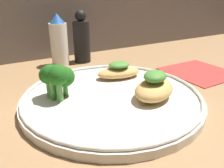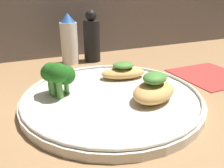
{
  "view_description": "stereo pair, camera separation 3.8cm",
  "coord_description": "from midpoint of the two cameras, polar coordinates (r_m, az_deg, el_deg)",
  "views": [
    {
      "loc": [
        -17.76,
        -30.47,
        18.14
      ],
      "look_at": [
        0.0,
        0.0,
        3.4
      ],
      "focal_mm": 35.0,
      "sensor_mm": 36.0,
      "label": 1
    },
    {
      "loc": [
        -14.36,
        -32.21,
        18.14
      ],
      "look_at": [
        0.0,
        0.0,
        3.4
      ],
      "focal_mm": 35.0,
      "sensor_mm": 36.0,
      "label": 2
    }
  ],
  "objects": [
    {
      "name": "ground_plane",
      "position": [
        0.4,
        -2.75,
        -5.24
      ],
      "size": [
        180.0,
        180.0,
        1.0
      ],
      "primitive_type": "cube",
      "color": "#936D47"
    },
    {
      "name": "plate",
      "position": [
        0.39,
        -2.79,
        -3.31
      ],
      "size": [
        31.74,
        31.74,
        2.0
      ],
      "color": "silver",
      "rests_on": "ground_plane"
    },
    {
      "name": "grilled_meat_front",
      "position": [
        0.37,
        8.11,
        -0.99
      ],
      "size": [
        10.6,
        9.36,
        4.9
      ],
      "color": "tan",
      "rests_on": "plate"
    },
    {
      "name": "grilled_meat_middle",
      "position": [
        0.46,
        -0.56,
        3.29
      ],
      "size": [
        10.04,
        6.3,
        3.48
      ],
      "color": "tan",
      "rests_on": "plate"
    },
    {
      "name": "broccoli_bunch",
      "position": [
        0.38,
        -17.21,
        1.87
      ],
      "size": [
        5.84,
        5.73,
        6.32
      ],
      "color": "#569942",
      "rests_on": "plate"
    },
    {
      "name": "sauce_bottle",
      "position": [
        0.6,
        -15.5,
        10.69
      ],
      "size": [
        4.53,
        4.53,
        13.53
      ],
      "color": "white",
      "rests_on": "ground_plane"
    },
    {
      "name": "pepper_grinder",
      "position": [
        0.62,
        -9.72,
        11.35
      ],
      "size": [
        4.55,
        4.55,
        14.11
      ],
      "color": "black",
      "rests_on": "ground_plane"
    },
    {
      "name": "napkin",
      "position": [
        0.57,
        20.12,
        3.04
      ],
      "size": [
        14.99,
        14.99,
        0.4
      ],
      "color": "#B2332D",
      "rests_on": "ground_plane"
    }
  ]
}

